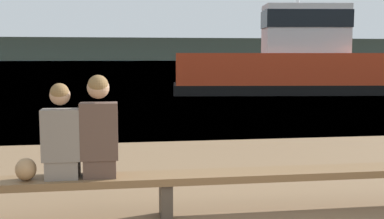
% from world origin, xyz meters
% --- Properties ---
extents(water_surface, '(240.00, 240.00, 0.00)m').
position_xyz_m(water_surface, '(0.00, 126.82, 0.00)').
color(water_surface, '#386084').
rests_on(water_surface, ground).
extents(far_shoreline, '(600.00, 12.00, 7.91)m').
position_xyz_m(far_shoreline, '(0.00, 171.74, 3.95)').
color(far_shoreline, '#424738').
rests_on(far_shoreline, ground).
extents(bench_main, '(7.84, 0.41, 0.47)m').
position_xyz_m(bench_main, '(-0.63, 2.25, 0.39)').
color(bench_main, brown).
rests_on(bench_main, ground).
extents(person_left, '(0.38, 0.38, 0.98)m').
position_xyz_m(person_left, '(-1.70, 2.25, 0.90)').
color(person_left, '#70665B').
rests_on(person_left, bench_main).
extents(person_right, '(0.38, 0.39, 1.07)m').
position_xyz_m(person_right, '(-1.32, 2.25, 0.96)').
color(person_right, '#4C382D').
rests_on(person_right, bench_main).
extents(shopping_bag, '(0.21, 0.23, 0.23)m').
position_xyz_m(shopping_bag, '(-2.06, 2.22, 0.59)').
color(shopping_bag, '#9E754C').
rests_on(shopping_bag, bench_main).
extents(tugboat_red, '(11.12, 4.09, 6.07)m').
position_xyz_m(tugboat_red, '(6.82, 18.28, 1.26)').
color(tugboat_red, red).
rests_on(tugboat_red, water_surface).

